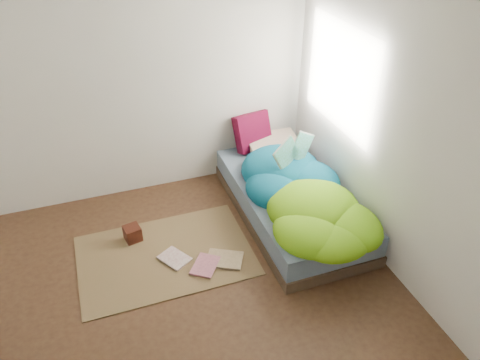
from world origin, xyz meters
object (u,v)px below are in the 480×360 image
Objects in this scene: open_book at (295,141)px; floor_book_b at (195,263)px; wooden_box at (133,233)px; floor_book_a at (167,264)px; pillow_magenta at (253,132)px; bed at (291,202)px.

floor_book_b is (-1.20, -0.50, -0.79)m from open_book.
floor_book_a is (0.23, -0.47, -0.06)m from wooden_box.
floor_book_b is (0.25, -0.08, 0.00)m from floor_book_a.
bed is at bearing -99.67° from pillow_magenta.
open_book reaches higher than wooden_box.
floor_book_a is at bearing 175.11° from open_book.
open_book reaches higher than floor_book_a.
pillow_magenta reaches higher than bed.
open_book is at bearing 63.18° from bed.
open_book is 1.63× the size of floor_book_a.
open_book reaches higher than bed.
bed is 4.77× the size of pillow_magenta.
wooden_box reaches higher than floor_book_a.
bed is 7.20× the size of floor_book_a.
pillow_magenta reaches higher than wooden_box.
pillow_magenta is at bearing 11.84° from floor_book_a.
bed reaches higher than wooden_box.
floor_book_a is 0.98× the size of floor_book_b.
wooden_box is 0.53× the size of floor_book_b.
open_book is 1.70m from floor_book_a.
open_book is at bearing -1.43° from wooden_box.
open_book reaches higher than floor_book_b.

